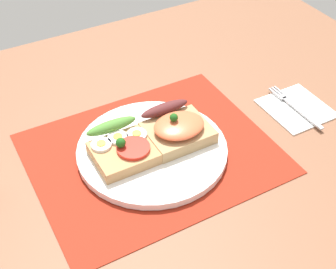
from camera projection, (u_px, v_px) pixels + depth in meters
The scene contains 7 objects.
ground_plane at pixel (152, 161), 79.88cm from camera, with size 120.00×90.00×3.20cm, color brown.
placemat at pixel (152, 153), 78.73cm from camera, with size 39.21×31.92×0.30cm, color maroon.
plate at pixel (152, 150), 78.23cm from camera, with size 24.85×24.85×1.21cm, color white.
sandwich_egg_tomato at pixel (122, 147), 75.75cm from camera, with size 9.95×10.03×4.19cm.
sandwich_salmon at pixel (177, 128), 78.41cm from camera, with size 10.48×10.25×5.40cm.
napkin at pixel (296, 108), 87.69cm from camera, with size 11.03×11.47×0.60cm, color white.
fork at pixel (294, 106), 87.37cm from camera, with size 1.62×14.04×0.32cm.
Camera 1 is at (-25.27, -51.18, 54.52)cm, focal length 50.61 mm.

